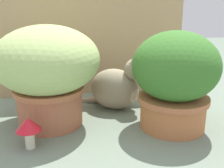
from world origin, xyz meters
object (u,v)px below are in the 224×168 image
at_px(cat, 117,87).
at_px(mushroom_ornament_red, 29,127).
at_px(leafy_planter, 175,78).
at_px(grass_planter, 48,69).

xyz_separation_m(cat, mushroom_ornament_red, (-0.42, -0.35, -0.03)).
height_order(leafy_planter, mushroom_ornament_red, leafy_planter).
bearing_deg(mushroom_ornament_red, cat, 39.67).
bearing_deg(grass_planter, mushroom_ornament_red, -108.46).
distance_m(leafy_planter, mushroom_ornament_red, 0.65).
bearing_deg(cat, leafy_planter, -51.71).
bearing_deg(cat, mushroom_ornament_red, -140.33).
xyz_separation_m(grass_planter, cat, (0.35, 0.13, -0.14)).
relative_size(grass_planter, leafy_planter, 1.07).
bearing_deg(leafy_planter, cat, 128.29).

